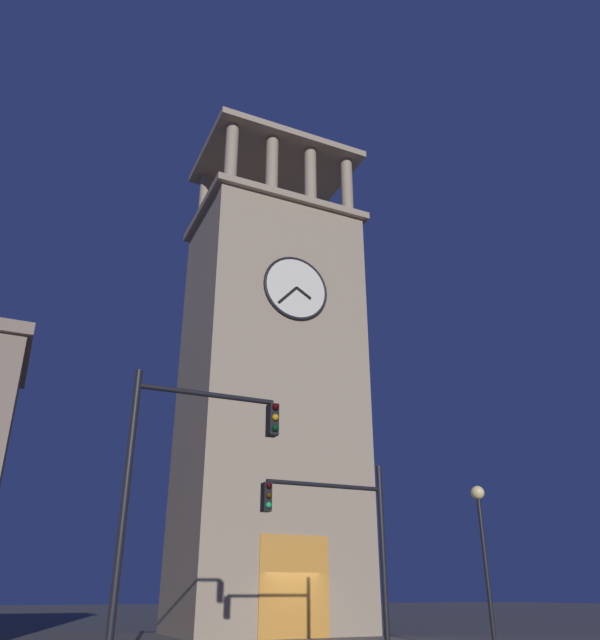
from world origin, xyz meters
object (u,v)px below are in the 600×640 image
Objects in this scene: traffic_signal_near at (177,469)px; traffic_signal_mid at (343,528)px; clocktower at (270,392)px; street_lamp at (482,533)px.

traffic_signal_near is 6.08m from traffic_signal_mid.
traffic_signal_mid is at bearing -153.70° from traffic_signal_near.
street_lamp is at bearing 101.79° from clocktower.
clocktower is 15.55m from traffic_signal_mid.
traffic_signal_near is at bearing 17.56° from street_lamp.
clocktower is 5.66× the size of traffic_signal_mid.
clocktower is 14.74m from street_lamp.
traffic_signal_near reaches higher than street_lamp.
traffic_signal_mid is at bearing 8.15° from street_lamp.
clocktower reaches higher than street_lamp.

